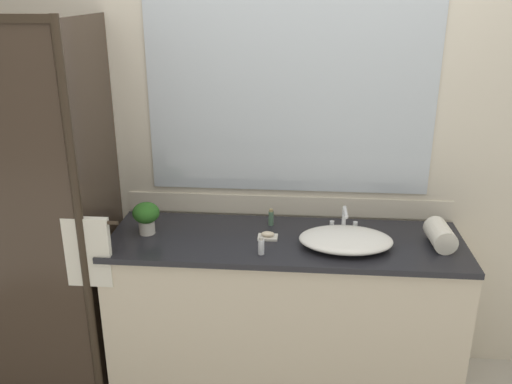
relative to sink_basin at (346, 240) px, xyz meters
The scene contains 11 objects.
ground_plane 0.98m from the sink_basin, 168.67° to the left, with size 8.00×8.00×0.00m, color #B7B2A8.
wall_back_with_mirror 0.62m from the sink_basin, 126.41° to the left, with size 4.40×0.06×2.60m.
vanity_cabinet 0.57m from the sink_basin, 166.89° to the left, with size 1.80×0.58×0.90m.
shower_enclosure 1.58m from the sink_basin, behind, with size 1.20×0.59×2.00m.
sink_basin is the anchor object (origin of this frame).
faucet 0.16m from the sink_basin, 90.00° to the left, with size 0.17×0.15×0.15m.
potted_plant 1.02m from the sink_basin, behind, with size 0.14×0.14×0.17m.
soap_dish 0.39m from the sink_basin, behind, with size 0.10×0.07×0.04m.
amenity_bottle_lotion 0.44m from the sink_basin, 149.13° to the left, with size 0.03×0.03×0.09m.
amenity_bottle_body_wash 0.42m from the sink_basin, 163.93° to the right, with size 0.03×0.03×0.09m.
rolled_towel_near_edge 0.47m from the sink_basin, ahead, with size 0.12×0.12×0.21m, color silver.
Camera 1 is at (0.06, -2.52, 2.10)m, focal length 38.47 mm.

